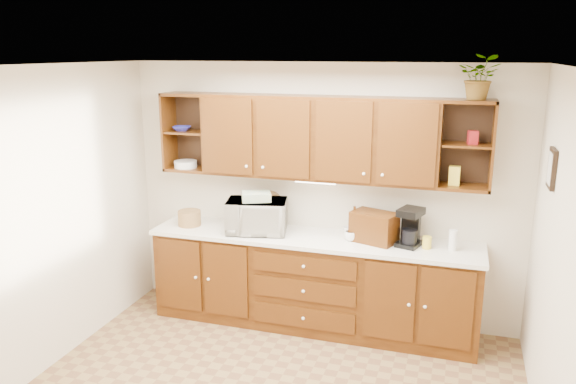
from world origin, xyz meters
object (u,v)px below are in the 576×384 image
Objects in this scene: microwave at (257,216)px; bread_box at (374,227)px; coffee_maker at (410,227)px; potted_plant at (480,77)px.

bread_box is at bearing -10.55° from microwave.
microwave is 1.64× the size of coffee_maker.
coffee_maker is 1.46m from potted_plant.
potted_plant is (2.01, 0.13, 1.38)m from microwave.
bread_box is (1.16, 0.05, -0.02)m from microwave.
coffee_maker is (1.50, 0.06, 0.01)m from microwave.
bread_box is 0.33m from coffee_maker.
potted_plant is (0.84, 0.08, 1.40)m from bread_box.
microwave is at bearing -158.13° from bread_box.
potted_plant reaches higher than coffee_maker.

